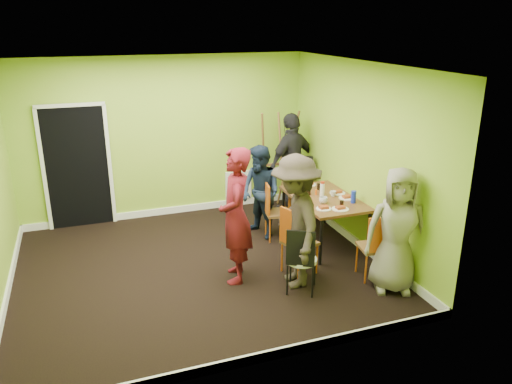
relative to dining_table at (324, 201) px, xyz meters
The scene contains 28 objects.
ground 2.17m from the dining_table, behind, with size 5.00×5.00×0.00m, color black.
room_walls 2.10m from the dining_table, behind, with size 5.04×4.54×2.82m.
dining_table is the anchor object (origin of this frame).
chair_left_far 0.81m from the dining_table, 150.26° to the left, with size 0.45×0.44×0.93m.
chair_left_near 1.19m from the dining_table, 135.95° to the right, with size 0.51×0.50×0.97m.
chair_back_end 1.17m from the dining_table, 84.39° to the left, with size 0.59×0.64×1.08m.
chair_front_end 1.34m from the dining_table, 85.41° to the right, with size 0.45×0.45×0.95m.
chair_bentwood 1.65m from the dining_table, 127.00° to the right, with size 0.49×0.49×0.91m.
easel 1.61m from the dining_table, 94.80° to the left, with size 0.74×0.69×1.84m.
plate_near_left 0.52m from the dining_table, 114.89° to the left, with size 0.23×0.23×0.01m, color white.
plate_near_right 0.52m from the dining_table, 118.36° to the right, with size 0.22×0.22×0.01m, color white.
plate_far_back 0.63m from the dining_table, 86.57° to the left, with size 0.23×0.23×0.01m, color white.
plate_far_front 0.55m from the dining_table, 92.47° to the right, with size 0.25×0.25×0.01m, color white.
plate_wall_back 0.30m from the dining_table, 18.48° to the left, with size 0.25×0.25×0.01m, color white.
plate_wall_front 0.35m from the dining_table, 28.10° to the right, with size 0.25×0.25×0.01m, color white.
thermos 0.17m from the dining_table, 94.01° to the left, with size 0.07×0.07×0.20m, color white.
blue_bottle 0.49m from the dining_table, 51.00° to the right, with size 0.08×0.08×0.18m, color #182DB9.
orange_bottle 0.20m from the dining_table, 113.15° to the left, with size 0.04×0.04×0.08m, color #DC5E14.
glass_mid 0.28m from the dining_table, 132.33° to the left, with size 0.07×0.07×0.08m, color black.
glass_back 0.39m from the dining_table, 77.12° to the left, with size 0.06×0.06×0.10m, color black.
glass_front 0.49m from the dining_table, 85.90° to the right, with size 0.06×0.06×0.10m, color black.
cup_a 0.29m from the dining_table, 120.87° to the right, with size 0.12×0.12×0.10m, color white.
cup_b 0.18m from the dining_table, ahead, with size 0.09×0.09×0.09m, color white.
person_standing 1.79m from the dining_table, 158.11° to the right, with size 0.67×0.44×1.83m, color maroon.
person_left_far 1.01m from the dining_table, 147.35° to the left, with size 0.73×0.57×1.50m, color #141F33.
person_left_near 1.44m from the dining_table, 132.42° to the right, with size 1.14×0.66×1.77m, color #302820.
person_back_end 1.40m from the dining_table, 87.76° to the left, with size 1.07×0.44×1.82m, color black.
person_front_end 1.63m from the dining_table, 83.34° to the right, with size 0.81×0.52×1.65m, color gray.
Camera 1 is at (-1.39, -6.25, 3.35)m, focal length 35.00 mm.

